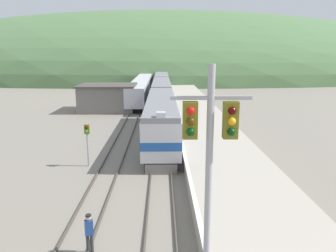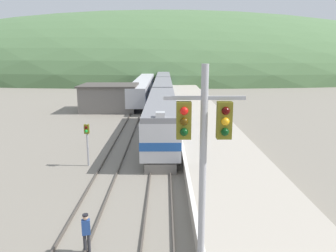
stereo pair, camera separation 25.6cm
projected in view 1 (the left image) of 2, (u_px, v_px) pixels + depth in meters
track_main at (162, 91)px, 75.55m from camera, size 1.52×180.00×0.16m
track_siding at (145, 91)px, 75.49m from camera, size 1.52×180.00×0.16m
platform at (190, 101)px, 56.03m from camera, size 6.28×140.00×0.97m
distant_hills at (162, 75)px, 132.02m from camera, size 236.92×106.61×48.58m
station_shed at (108, 97)px, 49.51m from camera, size 8.44×7.34×3.95m
express_train_lead_car at (161, 117)px, 32.81m from camera, size 3.01×20.76×4.49m
carriage_second at (161, 93)px, 53.46m from camera, size 3.00×19.30×4.13m
carriage_third at (162, 82)px, 73.15m from camera, size 3.00×19.30×4.13m
carriage_fourth at (162, 76)px, 92.85m from camera, size 3.00×19.30×4.13m
carriage_fifth at (162, 72)px, 112.54m from camera, size 3.00×19.30×4.13m
siding_train at (143, 87)px, 66.40m from camera, size 2.90×41.84×3.68m
signal_mast_main at (209, 166)px, 9.14m from camera, size 2.20×0.42×8.23m
signal_post_siding at (87, 136)px, 24.72m from camera, size 0.36×0.42×3.33m
track_worker at (89, 231)px, 14.02m from camera, size 0.40×0.30×1.82m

